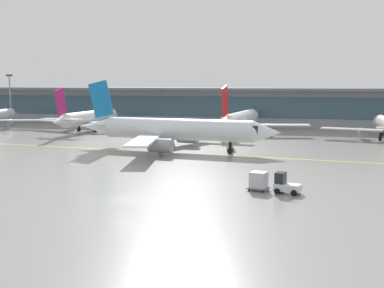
{
  "coord_description": "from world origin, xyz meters",
  "views": [
    {
      "loc": [
        18.23,
        -42.87,
        11.1
      ],
      "look_at": [
        1.5,
        19.63,
        3.0
      ],
      "focal_mm": 46.52,
      "sensor_mm": 36.0,
      "label": 1
    }
  ],
  "objects_px": {
    "gate_airplane_2": "(240,120)",
    "taxiing_regional_jet": "(176,130)",
    "apron_light_mast_0": "(10,97)",
    "baggage_tug": "(286,185)",
    "gate_airplane_1": "(90,118)",
    "cargo_dolly_lead": "(259,180)"
  },
  "relations": [
    {
      "from": "gate_airplane_2",
      "to": "taxiing_regional_jet",
      "type": "height_order",
      "value": "taxiing_regional_jet"
    },
    {
      "from": "apron_light_mast_0",
      "to": "gate_airplane_2",
      "type": "bearing_deg",
      "value": -10.19
    },
    {
      "from": "gate_airplane_2",
      "to": "apron_light_mast_0",
      "type": "distance_m",
      "value": 64.77
    },
    {
      "from": "baggage_tug",
      "to": "apron_light_mast_0",
      "type": "bearing_deg",
      "value": 152.57
    },
    {
      "from": "gate_airplane_1",
      "to": "baggage_tug",
      "type": "distance_m",
      "value": 71.65
    },
    {
      "from": "apron_light_mast_0",
      "to": "gate_airplane_1",
      "type": "bearing_deg",
      "value": -23.47
    },
    {
      "from": "taxiing_regional_jet",
      "to": "apron_light_mast_0",
      "type": "height_order",
      "value": "apron_light_mast_0"
    },
    {
      "from": "gate_airplane_1",
      "to": "taxiing_regional_jet",
      "type": "bearing_deg",
      "value": -130.98
    },
    {
      "from": "gate_airplane_2",
      "to": "cargo_dolly_lead",
      "type": "distance_m",
      "value": 55.01
    },
    {
      "from": "taxiing_regional_jet",
      "to": "cargo_dolly_lead",
      "type": "relative_size",
      "value": 14.33
    },
    {
      "from": "cargo_dolly_lead",
      "to": "apron_light_mast_0",
      "type": "xyz_separation_m",
      "value": [
        -74.59,
        65.3,
        6.16
      ]
    },
    {
      "from": "gate_airplane_1",
      "to": "cargo_dolly_lead",
      "type": "relative_size",
      "value": 12.5
    },
    {
      "from": "gate_airplane_1",
      "to": "taxiing_regional_jet",
      "type": "height_order",
      "value": "taxiing_regional_jet"
    },
    {
      "from": "baggage_tug",
      "to": "cargo_dolly_lead",
      "type": "distance_m",
      "value": 2.85
    },
    {
      "from": "cargo_dolly_lead",
      "to": "apron_light_mast_0",
      "type": "distance_m",
      "value": 99.32
    },
    {
      "from": "gate_airplane_2",
      "to": "cargo_dolly_lead",
      "type": "relative_size",
      "value": 13.21
    },
    {
      "from": "apron_light_mast_0",
      "to": "cargo_dolly_lead",
      "type": "bearing_deg",
      "value": -41.2
    },
    {
      "from": "taxiing_regional_jet",
      "to": "gate_airplane_2",
      "type": "bearing_deg",
      "value": 82.96
    },
    {
      "from": "cargo_dolly_lead",
      "to": "apron_light_mast_0",
      "type": "bearing_deg",
      "value": 151.81
    },
    {
      "from": "gate_airplane_2",
      "to": "cargo_dolly_lead",
      "type": "xyz_separation_m",
      "value": [
        10.97,
        -53.87,
        -2.1
      ]
    },
    {
      "from": "taxiing_regional_jet",
      "to": "cargo_dolly_lead",
      "type": "distance_m",
      "value": 31.08
    },
    {
      "from": "gate_airplane_2",
      "to": "cargo_dolly_lead",
      "type": "bearing_deg",
      "value": -164.88
    }
  ]
}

